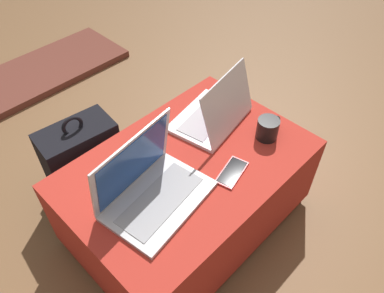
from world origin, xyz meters
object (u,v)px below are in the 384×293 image
object	(u,v)px
laptop_far	(215,114)
coffee_mug	(268,128)
backpack	(83,163)
laptop_near	(150,187)
cell_phone	(232,172)

from	to	relation	value
laptop_far	coffee_mug	world-z (taller)	laptop_far
coffee_mug	backpack	bearing A→B (deg)	131.78
laptop_near	backpack	size ratio (longest dim) A/B	0.83
laptop_near	coffee_mug	size ratio (longest dim) A/B	3.20
laptop_far	cell_phone	bearing A→B (deg)	44.47
laptop_near	laptop_far	world-z (taller)	laptop_near
laptop_far	coffee_mug	size ratio (longest dim) A/B	2.89
laptop_far	cell_phone	distance (m)	0.30
laptop_near	cell_phone	size ratio (longest dim) A/B	2.48
laptop_near	laptop_far	distance (m)	0.47
laptop_near	backpack	bearing A→B (deg)	81.91
backpack	laptop_far	bearing A→B (deg)	145.26
backpack	coffee_mug	distance (m)	0.86
laptop_far	backpack	size ratio (longest dim) A/B	0.75
cell_phone	backpack	world-z (taller)	backpack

